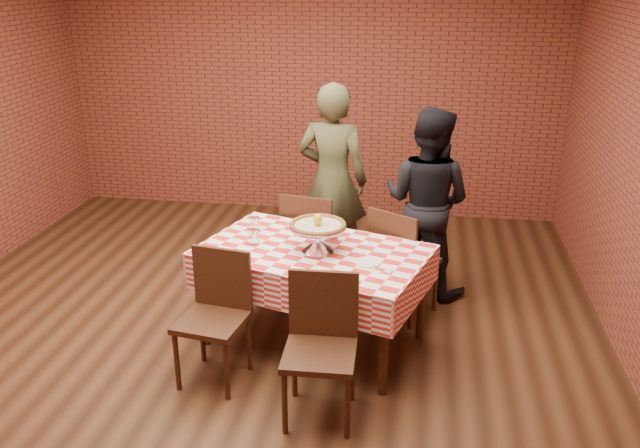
# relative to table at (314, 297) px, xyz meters

# --- Properties ---
(ground) EXTENTS (6.00, 6.00, 0.00)m
(ground) POSITION_rel_table_xyz_m (-0.52, -0.10, -0.38)
(ground) COLOR black
(ground) RESTS_ON ground
(back_wall) EXTENTS (5.50, 0.00, 5.50)m
(back_wall) POSITION_rel_table_xyz_m (-0.52, 2.90, 1.08)
(back_wall) COLOR brown
(back_wall) RESTS_ON ground
(table) EXTENTS (1.79, 1.37, 0.75)m
(table) POSITION_rel_table_xyz_m (0.00, 0.00, 0.00)
(table) COLOR #402212
(table) RESTS_ON ground
(tablecloth) EXTENTS (1.83, 1.42, 0.27)m
(tablecloth) POSITION_rel_table_xyz_m (0.00, 0.00, 0.25)
(tablecloth) COLOR red
(tablecloth) RESTS_ON table
(pizza_stand) EXTENTS (0.53, 0.53, 0.18)m
(pizza_stand) POSITION_rel_table_xyz_m (0.04, -0.01, 0.48)
(pizza_stand) COLOR silver
(pizza_stand) RESTS_ON tablecloth
(pizza) EXTENTS (0.52, 0.52, 0.03)m
(pizza) POSITION_rel_table_xyz_m (0.04, -0.01, 0.57)
(pizza) COLOR beige
(pizza) RESTS_ON pizza_stand
(lemon) EXTENTS (0.08, 0.08, 0.08)m
(lemon) POSITION_rel_table_xyz_m (0.04, -0.01, 0.62)
(lemon) COLOR yellow
(lemon) RESTS_ON pizza
(water_glass_left) EXTENTS (0.09, 0.09, 0.11)m
(water_glass_left) POSITION_rel_table_xyz_m (-0.45, 0.03, 0.44)
(water_glass_left) COLOR white
(water_glass_left) RESTS_ON tablecloth
(water_glass_right) EXTENTS (0.09, 0.09, 0.11)m
(water_glass_right) POSITION_rel_table_xyz_m (-0.50, 0.28, 0.44)
(water_glass_right) COLOR white
(water_glass_right) RESTS_ON tablecloth
(side_plate) EXTENTS (0.22, 0.22, 0.01)m
(side_plate) POSITION_rel_table_xyz_m (0.41, -0.18, 0.39)
(side_plate) COLOR white
(side_plate) RESTS_ON tablecloth
(sweetener_packet_a) EXTENTS (0.06, 0.05, 0.00)m
(sweetener_packet_a) POSITION_rel_table_xyz_m (0.48, -0.31, 0.39)
(sweetener_packet_a) COLOR white
(sweetener_packet_a) RESTS_ON tablecloth
(sweetener_packet_b) EXTENTS (0.06, 0.06, 0.00)m
(sweetener_packet_b) POSITION_rel_table_xyz_m (0.55, -0.29, 0.39)
(sweetener_packet_b) COLOR white
(sweetener_packet_b) RESTS_ON tablecloth
(condiment_caddy) EXTENTS (0.13, 0.12, 0.15)m
(condiment_caddy) POSITION_rel_table_xyz_m (0.11, 0.25, 0.46)
(condiment_caddy) COLOR silver
(condiment_caddy) RESTS_ON tablecloth
(chair_near_left) EXTENTS (0.48, 0.48, 0.90)m
(chair_near_left) POSITION_rel_table_xyz_m (-0.59, -0.60, 0.08)
(chair_near_left) COLOR #402212
(chair_near_left) RESTS_ON ground
(chair_near_right) EXTENTS (0.45, 0.45, 0.92)m
(chair_near_right) POSITION_rel_table_xyz_m (0.19, -0.88, 0.08)
(chair_near_right) COLOR #402212
(chair_near_right) RESTS_ON ground
(chair_far_left) EXTENTS (0.51, 0.51, 0.93)m
(chair_far_left) POSITION_rel_table_xyz_m (-0.14, 0.84, 0.09)
(chair_far_left) COLOR #402212
(chair_far_left) RESTS_ON ground
(chair_far_right) EXTENTS (0.61, 0.61, 0.92)m
(chair_far_right) POSITION_rel_table_xyz_m (0.64, 0.56, 0.09)
(chair_far_right) COLOR #402212
(chair_far_right) RESTS_ON ground
(diner_olive) EXTENTS (0.68, 0.49, 1.75)m
(diner_olive) POSITION_rel_table_xyz_m (-0.04, 1.30, 0.50)
(diner_olive) COLOR #414326
(diner_olive) RESTS_ON ground
(diner_black) EXTENTS (0.97, 0.89, 1.62)m
(diner_black) POSITION_rel_table_xyz_m (0.80, 1.03, 0.43)
(diner_black) COLOR black
(diner_black) RESTS_ON ground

